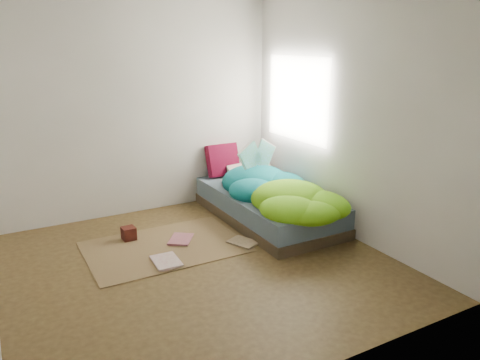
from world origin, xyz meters
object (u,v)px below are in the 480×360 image
object	(u,v)px
open_book	(258,148)
floor_book_b	(170,239)
bed	(267,206)
pillow_magenta	(223,160)
wooden_box	(129,233)
floor_book_a	(154,264)

from	to	relation	value
open_book	floor_book_b	distance (m)	1.56
floor_book_b	bed	bearing A→B (deg)	38.56
pillow_magenta	wooden_box	size ratio (longest dim) A/B	3.09
bed	floor_book_a	xyz separation A→B (m)	(-1.61, -0.53, -0.14)
bed	pillow_magenta	distance (m)	1.00
pillow_magenta	wooden_box	xyz separation A→B (m)	(-1.51, -0.72, -0.47)
floor_book_a	floor_book_b	world-z (taller)	floor_book_b
bed	open_book	world-z (taller)	open_book
bed	open_book	bearing A→B (deg)	83.96
pillow_magenta	floor_book_a	distance (m)	2.13
wooden_box	floor_book_a	distance (m)	0.72
open_book	wooden_box	world-z (taller)	open_book
pillow_magenta	wooden_box	world-z (taller)	pillow_magenta
bed	floor_book_b	size ratio (longest dim) A/B	6.53
pillow_magenta	wooden_box	bearing A→B (deg)	-154.38
pillow_magenta	floor_book_b	size ratio (longest dim) A/B	1.38
open_book	floor_book_b	xyz separation A→B (m)	(-1.29, -0.33, -0.80)
pillow_magenta	floor_book_a	xyz separation A→B (m)	(-1.48, -1.44, -0.53)
wooden_box	floor_book_a	size ratio (longest dim) A/B	0.41
pillow_magenta	floor_book_a	size ratio (longest dim) A/B	1.27
wooden_box	floor_book_a	bearing A→B (deg)	-87.39
wooden_box	bed	bearing A→B (deg)	-6.71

